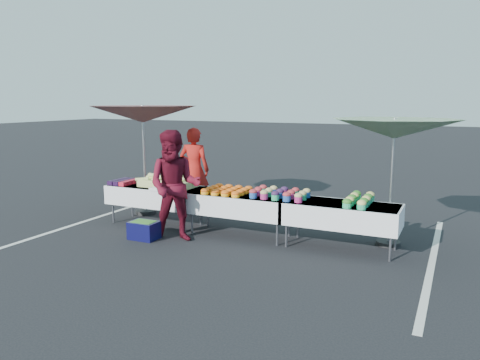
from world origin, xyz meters
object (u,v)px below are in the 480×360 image
at_px(table_right, 341,214).
at_px(customer, 175,186).
at_px(table_center, 240,203).
at_px(umbrella_left, 143,115).
at_px(storage_bin, 144,230).
at_px(vendor, 194,170).
at_px(table_left, 156,194).
at_px(umbrella_right, 394,130).

xyz_separation_m(table_right, customer, (-2.67, -0.75, 0.36)).
height_order(table_center, customer, customer).
distance_m(umbrella_left, storage_bin, 2.68).
relative_size(table_right, vendor, 1.03).
bearing_deg(customer, table_left, 120.77).
distance_m(vendor, umbrella_left, 1.58).
relative_size(table_left, umbrella_right, 0.88).
bearing_deg(umbrella_right, table_center, -167.94).
relative_size(vendor, storage_bin, 3.71).
xyz_separation_m(vendor, customer, (0.83, -2.03, 0.04)).
bearing_deg(table_left, vendor, 85.62).
relative_size(umbrella_left, umbrella_right, 1.40).
distance_m(vendor, customer, 2.19).
xyz_separation_m(table_left, table_right, (3.60, 0.00, 0.00)).
distance_m(table_center, table_right, 1.80).
bearing_deg(umbrella_left, table_center, -13.30).
distance_m(table_left, umbrella_left, 1.75).
bearing_deg(storage_bin, table_center, 32.37).
relative_size(table_right, umbrella_right, 0.88).
distance_m(customer, umbrella_left, 2.40).
height_order(table_center, vendor, vendor).
xyz_separation_m(table_right, storage_bin, (-3.21, -0.93, -0.42)).
bearing_deg(umbrella_left, customer, -39.41).
bearing_deg(customer, storage_bin, 177.66).
xyz_separation_m(table_left, storage_bin, (0.39, -0.93, -0.42)).
bearing_deg(umbrella_right, table_left, -172.94).
relative_size(table_right, customer, 0.98).
relative_size(table_left, customer, 0.98).
xyz_separation_m(table_right, umbrella_right, (0.68, 0.53, 1.33)).
distance_m(table_center, umbrella_right, 2.87).
bearing_deg(umbrella_right, table_right, -142.11).
relative_size(table_center, table_right, 1.00).
bearing_deg(customer, vendor, 91.93).
relative_size(table_right, umbrella_left, 0.62).
distance_m(table_left, table_center, 1.80).
height_order(vendor, customer, customer).
height_order(table_center, storage_bin, table_center).
distance_m(table_left, storage_bin, 1.09).
height_order(umbrella_left, storage_bin, umbrella_left).
height_order(table_left, storage_bin, table_left).
height_order(table_left, umbrella_left, umbrella_left).
bearing_deg(table_center, vendor, 143.05).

